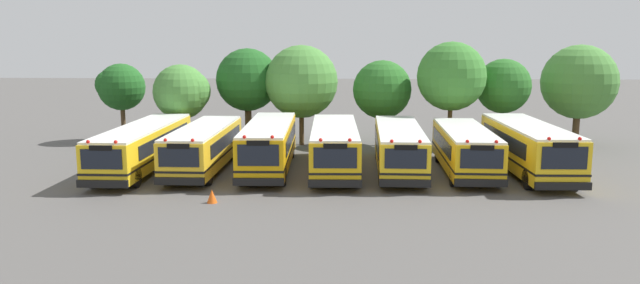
{
  "coord_description": "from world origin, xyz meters",
  "views": [
    {
      "loc": [
        0.67,
        -32.46,
        7.13
      ],
      "look_at": [
        -0.72,
        0.0,
        1.6
      ],
      "focal_mm": 33.66,
      "sensor_mm": 36.0,
      "label": 1
    }
  ],
  "objects_px": {
    "school_bus_1": "(204,146)",
    "school_bus_4": "(399,147)",
    "tree_2": "(248,79)",
    "school_bus_3": "(334,146)",
    "traffic_cone": "(212,196)",
    "tree_1": "(183,92)",
    "tree_5": "(450,76)",
    "tree_0": "(119,87)",
    "school_bus_5": "(465,148)",
    "school_bus_0": "(143,145)",
    "tree_3": "(301,81)",
    "school_bus_6": "(528,146)",
    "school_bus_2": "(269,144)",
    "tree_4": "(382,90)",
    "tree_6": "(502,85)",
    "tree_7": "(578,81)"
  },
  "relations": [
    {
      "from": "tree_1",
      "to": "tree_5",
      "type": "relative_size",
      "value": 0.79
    },
    {
      "from": "school_bus_6",
      "to": "tree_0",
      "type": "distance_m",
      "value": 27.57
    },
    {
      "from": "school_bus_2",
      "to": "school_bus_3",
      "type": "relative_size",
      "value": 1.0
    },
    {
      "from": "tree_1",
      "to": "tree_6",
      "type": "xyz_separation_m",
      "value": [
        21.3,
        1.05,
        0.41
      ]
    },
    {
      "from": "school_bus_0",
      "to": "school_bus_5",
      "type": "bearing_deg",
      "value": 179.66
    },
    {
      "from": "school_bus_3",
      "to": "tree_1",
      "type": "height_order",
      "value": "tree_1"
    },
    {
      "from": "tree_3",
      "to": "school_bus_2",
      "type": "bearing_deg",
      "value": -98.54
    },
    {
      "from": "tree_0",
      "to": "tree_5",
      "type": "relative_size",
      "value": 0.78
    },
    {
      "from": "tree_4",
      "to": "traffic_cone",
      "type": "xyz_separation_m",
      "value": [
        -8.39,
        -15.08,
        -3.51
      ]
    },
    {
      "from": "tree_6",
      "to": "traffic_cone",
      "type": "distance_m",
      "value": 22.6
    },
    {
      "from": "tree_2",
      "to": "tree_3",
      "type": "xyz_separation_m",
      "value": [
        3.76,
        -0.92,
        -0.04
      ]
    },
    {
      "from": "school_bus_1",
      "to": "school_bus_4",
      "type": "height_order",
      "value": "school_bus_4"
    },
    {
      "from": "school_bus_6",
      "to": "tree_3",
      "type": "bearing_deg",
      "value": -34.25
    },
    {
      "from": "tree_1",
      "to": "school_bus_3",
      "type": "bearing_deg",
      "value": -35.24
    },
    {
      "from": "school_bus_1",
      "to": "tree_0",
      "type": "height_order",
      "value": "tree_0"
    },
    {
      "from": "school_bus_1",
      "to": "school_bus_4",
      "type": "bearing_deg",
      "value": -178.11
    },
    {
      "from": "school_bus_1",
      "to": "tree_2",
      "type": "bearing_deg",
      "value": -95.74
    },
    {
      "from": "school_bus_4",
      "to": "tree_0",
      "type": "xyz_separation_m",
      "value": [
        -18.91,
        9.1,
        2.53
      ]
    },
    {
      "from": "school_bus_5",
      "to": "school_bus_6",
      "type": "xyz_separation_m",
      "value": [
        3.38,
        0.07,
        0.12
      ]
    },
    {
      "from": "school_bus_4",
      "to": "tree_0",
      "type": "bearing_deg",
      "value": -24.18
    },
    {
      "from": "school_bus_3",
      "to": "school_bus_4",
      "type": "height_order",
      "value": "school_bus_3"
    },
    {
      "from": "school_bus_3",
      "to": "tree_1",
      "type": "distance_m",
      "value": 12.76
    },
    {
      "from": "school_bus_6",
      "to": "school_bus_2",
      "type": "bearing_deg",
      "value": -2.51
    },
    {
      "from": "tree_6",
      "to": "school_bus_4",
      "type": "bearing_deg",
      "value": -132.7
    },
    {
      "from": "school_bus_0",
      "to": "school_bus_2",
      "type": "xyz_separation_m",
      "value": [
        7.02,
        0.17,
        0.08
      ]
    },
    {
      "from": "tree_0",
      "to": "school_bus_3",
      "type": "bearing_deg",
      "value": -31.08
    },
    {
      "from": "school_bus_1",
      "to": "school_bus_3",
      "type": "xyz_separation_m",
      "value": [
        7.22,
        0.09,
        0.04
      ]
    },
    {
      "from": "school_bus_0",
      "to": "tree_4",
      "type": "relative_size",
      "value": 1.99
    },
    {
      "from": "tree_2",
      "to": "tree_5",
      "type": "xyz_separation_m",
      "value": [
        13.55,
        -2.36,
        0.36
      ]
    },
    {
      "from": "school_bus_0",
      "to": "tree_3",
      "type": "distance_m",
      "value": 12.03
    },
    {
      "from": "school_bus_3",
      "to": "traffic_cone",
      "type": "xyz_separation_m",
      "value": [
        -5.31,
        -6.83,
        -1.09
      ]
    },
    {
      "from": "tree_3",
      "to": "tree_4",
      "type": "relative_size",
      "value": 1.17
    },
    {
      "from": "school_bus_3",
      "to": "tree_1",
      "type": "xyz_separation_m",
      "value": [
        -10.25,
        7.24,
        2.32
      ]
    },
    {
      "from": "school_bus_1",
      "to": "school_bus_5",
      "type": "bearing_deg",
      "value": -179.69
    },
    {
      "from": "school_bus_4",
      "to": "traffic_cone",
      "type": "xyz_separation_m",
      "value": [
        -8.85,
        -6.99,
        -1.05
      ]
    },
    {
      "from": "school_bus_5",
      "to": "tree_1",
      "type": "xyz_separation_m",
      "value": [
        -17.33,
        7.39,
        2.37
      ]
    },
    {
      "from": "school_bus_5",
      "to": "tree_1",
      "type": "bearing_deg",
      "value": -21.6
    },
    {
      "from": "tree_7",
      "to": "tree_3",
      "type": "bearing_deg",
      "value": -177.16
    },
    {
      "from": "tree_0",
      "to": "tree_4",
      "type": "relative_size",
      "value": 0.95
    },
    {
      "from": "school_bus_6",
      "to": "school_bus_3",
      "type": "bearing_deg",
      "value": -1.85
    },
    {
      "from": "tree_2",
      "to": "tree_3",
      "type": "distance_m",
      "value": 3.88
    },
    {
      "from": "school_bus_5",
      "to": "school_bus_4",
      "type": "bearing_deg",
      "value": -3.55
    },
    {
      "from": "school_bus_0",
      "to": "school_bus_1",
      "type": "distance_m",
      "value": 3.45
    },
    {
      "from": "tree_7",
      "to": "school_bus_4",
      "type": "bearing_deg",
      "value": -144.97
    },
    {
      "from": "school_bus_1",
      "to": "tree_1",
      "type": "xyz_separation_m",
      "value": [
        -3.03,
        7.33,
        2.37
      ]
    },
    {
      "from": "tree_2",
      "to": "school_bus_3",
      "type": "bearing_deg",
      "value": -55.92
    },
    {
      "from": "tree_1",
      "to": "school_bus_5",
      "type": "bearing_deg",
      "value": -23.1
    },
    {
      "from": "school_bus_0",
      "to": "tree_1",
      "type": "distance_m",
      "value": 7.61
    },
    {
      "from": "school_bus_3",
      "to": "tree_2",
      "type": "relative_size",
      "value": 1.59
    },
    {
      "from": "tree_6",
      "to": "tree_5",
      "type": "bearing_deg",
      "value": -158.02
    }
  ]
}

